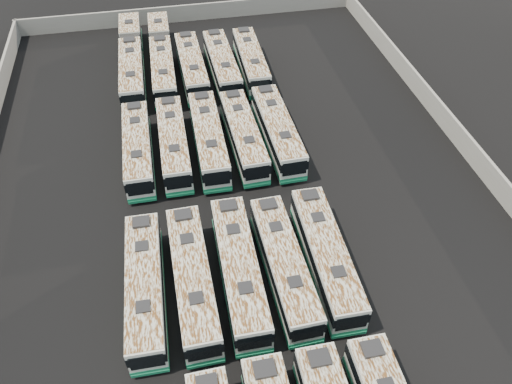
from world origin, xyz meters
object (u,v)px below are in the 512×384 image
object	(u,v)px
bus_midfront_far_right	(326,256)
bus_midback_center	(209,139)
bus_midback_left	(174,143)
bus_midfront_center	(239,270)
bus_midback_far_left	(138,149)
bus_back_far_right	(251,61)
bus_midfront_left	(193,279)
bus_back_right	(222,65)
bus_midfront_right	(284,265)
bus_midback_right	(243,135)
bus_back_left	(162,57)
bus_midfront_far_left	(146,287)
bus_back_far_left	(132,59)
bus_back_center	(192,67)
bus_midback_far_right	(277,131)

from	to	relation	value
bus_midfront_far_right	bus_midback_center	world-z (taller)	bus_midback_center
bus_midback_left	bus_midfront_center	bearing A→B (deg)	-77.37
bus_midback_far_left	bus_midback_center	xyz separation A→B (m)	(6.55, 0.06, 0.06)
bus_midfront_far_right	bus_back_far_right	world-z (taller)	bus_midfront_far_right
bus_midfront_left	bus_back_right	world-z (taller)	bus_back_right
bus_midfront_right	bus_midback_right	bearing A→B (deg)	88.97
bus_midback_center	bus_back_left	bearing A→B (deg)	101.95
bus_midfront_right	bus_midfront_far_right	distance (m)	3.23
bus_midfront_far_left	bus_back_far_left	bearing A→B (deg)	91.56
bus_midfront_left	bus_midfront_far_right	size ratio (longest dim) A/B	1.00
bus_back_center	bus_back_left	bearing A→B (deg)	136.12
bus_midfront_center	bus_midback_left	world-z (taller)	bus_midfront_center
bus_back_far_left	bus_back_left	xyz separation A→B (m)	(3.44, -0.24, -0.03)
bus_midfront_far_right	bus_midback_far_left	distance (m)	20.27
bus_midfront_far_right	bus_midback_center	xyz separation A→B (m)	(-6.55, 15.54, 0.02)
bus_midback_left	bus_back_left	distance (m)	16.14
bus_back_left	bus_back_right	bearing A→B (deg)	-24.36
bus_midfront_far_left	bus_midback_far_right	bearing A→B (deg)	51.06
bus_back_center	bus_back_far_left	bearing A→B (deg)	153.41
bus_midfront_center	bus_midfront_far_left	bearing A→B (deg)	-178.21
bus_midfront_far_left	bus_back_right	bearing A→B (deg)	72.39
bus_midfront_left	bus_midback_center	xyz separation A→B (m)	(3.28, 15.67, 0.02)
bus_midfront_left	bus_midfront_center	size ratio (longest dim) A/B	0.98
bus_midfront_right	bus_midback_far_left	distance (m)	18.53
bus_midfront_right	bus_midfront_far_right	world-z (taller)	bus_midfront_far_right
bus_midback_center	bus_midfront_left	bearing A→B (deg)	-101.11
bus_back_left	bus_back_far_left	bearing A→B (deg)	177.28
bus_back_right	bus_back_far_right	world-z (taller)	bus_back_right
bus_midback_far_left	bus_midback_right	xyz separation A→B (m)	(9.84, -0.05, 0.02)
bus_midback_right	bus_back_far_left	bearing A→B (deg)	119.67
bus_midback_right	bus_back_center	xyz separation A→B (m)	(-3.36, 13.40, 0.02)
bus_midback_far_left	bus_midback_left	size ratio (longest dim) A/B	0.99
bus_midfront_left	bus_back_left	xyz separation A→B (m)	(0.06, 31.88, -0.03)
bus_midfront_center	bus_midback_center	distance (m)	15.53
bus_midback_center	bus_back_right	xyz separation A→B (m)	(3.33, 13.08, -0.01)
bus_back_far_left	bus_back_right	distance (m)	10.54
bus_midfront_left	bus_back_left	bearing A→B (deg)	89.21
bus_midfront_left	bus_back_right	bearing A→B (deg)	76.38
bus_midfront_far_left	bus_midback_far_right	size ratio (longest dim) A/B	0.98
bus_midfront_center	bus_back_left	world-z (taller)	bus_midfront_center
bus_midback_right	bus_back_right	distance (m)	13.20
bus_midfront_far_left	bus_midfront_far_right	size ratio (longest dim) A/B	0.99
bus_midfront_left	bus_midback_right	bearing A→B (deg)	66.43
bus_midfront_center	bus_back_right	bearing A→B (deg)	84.47
bus_midback_right	bus_back_center	bearing A→B (deg)	102.77
bus_midfront_center	bus_midfront_far_right	size ratio (longest dim) A/B	1.02
bus_back_left	bus_back_far_right	xyz separation A→B (m)	(9.91, -2.98, -0.01)
bus_midback_left	bus_back_center	size ratio (longest dim) A/B	0.98
bus_midfront_far_right	bus_back_center	world-z (taller)	same
bus_midfront_left	bus_midback_center	bearing A→B (deg)	77.49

